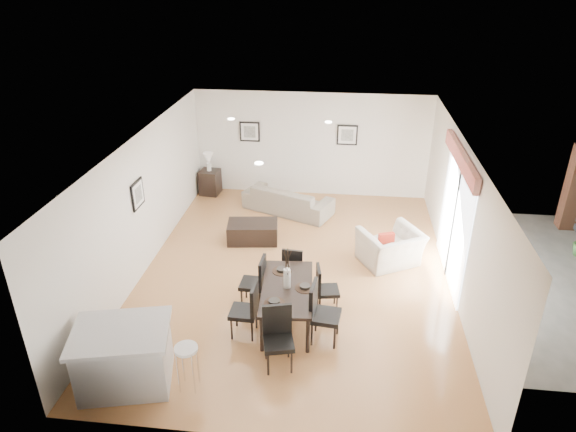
# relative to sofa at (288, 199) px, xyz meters

# --- Properties ---
(ground) EXTENTS (8.00, 8.00, 0.00)m
(ground) POSITION_rel_sofa_xyz_m (0.47, -2.80, -0.32)
(ground) COLOR #B07748
(ground) RESTS_ON ground
(wall_back) EXTENTS (6.00, 0.04, 2.70)m
(wall_back) POSITION_rel_sofa_xyz_m (0.47, 1.20, 1.03)
(wall_back) COLOR white
(wall_back) RESTS_ON ground
(wall_front) EXTENTS (6.00, 0.04, 2.70)m
(wall_front) POSITION_rel_sofa_xyz_m (0.47, -6.80, 1.03)
(wall_front) COLOR white
(wall_front) RESTS_ON ground
(wall_left) EXTENTS (0.04, 8.00, 2.70)m
(wall_left) POSITION_rel_sofa_xyz_m (-2.53, -2.80, 1.03)
(wall_left) COLOR white
(wall_left) RESTS_ON ground
(wall_right) EXTENTS (0.04, 8.00, 2.70)m
(wall_right) POSITION_rel_sofa_xyz_m (3.47, -2.80, 1.03)
(wall_right) COLOR white
(wall_right) RESTS_ON ground
(ceiling) EXTENTS (6.00, 8.00, 0.02)m
(ceiling) POSITION_rel_sofa_xyz_m (0.47, -2.80, 2.38)
(ceiling) COLOR white
(ceiling) RESTS_ON wall_back
(sofa) EXTENTS (2.35, 1.65, 0.64)m
(sofa) POSITION_rel_sofa_xyz_m (0.00, 0.00, 0.00)
(sofa) COLOR gray
(sofa) RESTS_ON ground
(armchair) EXTENTS (1.47, 1.41, 0.73)m
(armchair) POSITION_rel_sofa_xyz_m (2.35, -2.21, 0.05)
(armchair) COLOR beige
(armchair) RESTS_ON ground
(dining_table) EXTENTS (0.95, 1.72, 0.70)m
(dining_table) POSITION_rel_sofa_xyz_m (0.49, -4.33, 0.30)
(dining_table) COLOR black
(dining_table) RESTS_ON ground
(dining_chair_wnear) EXTENTS (0.45, 0.45, 0.97)m
(dining_chair_wnear) POSITION_rel_sofa_xyz_m (-0.09, -4.75, 0.22)
(dining_chair_wnear) COLOR black
(dining_chair_wnear) RESTS_ON ground
(dining_chair_wfar) EXTENTS (0.45, 0.45, 0.95)m
(dining_chair_wfar) POSITION_rel_sofa_xyz_m (-0.10, -3.92, 0.21)
(dining_chair_wfar) COLOR black
(dining_chair_wfar) RESTS_ON ground
(dining_chair_enear) EXTENTS (0.52, 0.52, 1.04)m
(dining_chair_enear) POSITION_rel_sofa_xyz_m (1.07, -4.74, 0.26)
(dining_chair_enear) COLOR black
(dining_chair_enear) RESTS_ON ground
(dining_chair_efar) EXTENTS (0.45, 0.45, 0.86)m
(dining_chair_efar) POSITION_rel_sofa_xyz_m (1.08, -3.93, 0.16)
(dining_chair_efar) COLOR black
(dining_chair_efar) RESTS_ON ground
(dining_chair_head) EXTENTS (0.54, 0.54, 1.00)m
(dining_chair_head) POSITION_rel_sofa_xyz_m (0.47, -5.36, 0.24)
(dining_chair_head) COLOR black
(dining_chair_head) RESTS_ON ground
(dining_chair_foot) EXTENTS (0.42, 0.42, 0.86)m
(dining_chair_foot) POSITION_rel_sofa_xyz_m (0.48, -3.30, 0.16)
(dining_chair_foot) COLOR black
(dining_chair_foot) RESTS_ON ground
(vase) EXTENTS (0.79, 1.29, 0.73)m
(vase) POSITION_rel_sofa_xyz_m (0.49, -4.33, 0.70)
(vase) COLOR white
(vase) RESTS_ON dining_table
(coffee_table) EXTENTS (1.16, 0.78, 0.43)m
(coffee_table) POSITION_rel_sofa_xyz_m (-0.60, -1.59, -0.10)
(coffee_table) COLOR black
(coffee_table) RESTS_ON ground
(side_table) EXTENTS (0.54, 0.54, 0.65)m
(side_table) POSITION_rel_sofa_xyz_m (-2.18, 0.85, 0.01)
(side_table) COLOR black
(side_table) RESTS_ON ground
(table_lamp) EXTENTS (0.26, 0.26, 0.49)m
(table_lamp) POSITION_rel_sofa_xyz_m (-2.18, 0.85, 0.65)
(table_lamp) COLOR white
(table_lamp) RESTS_ON side_table
(cushion) EXTENTS (0.33, 0.20, 0.32)m
(cushion) POSITION_rel_sofa_xyz_m (2.24, -2.31, 0.26)
(cushion) COLOR maroon
(cushion) RESTS_ON armchair
(kitchen_island) EXTENTS (1.55, 1.32, 0.94)m
(kitchen_island) POSITION_rel_sofa_xyz_m (-1.67, -6.03, 0.16)
(kitchen_island) COLOR silver
(kitchen_island) RESTS_ON ground
(bar_stool) EXTENTS (0.34, 0.34, 0.73)m
(bar_stool) POSITION_rel_sofa_xyz_m (-0.74, -6.03, 0.31)
(bar_stool) COLOR white
(bar_stool) RESTS_ON ground
(framed_print_back_left) EXTENTS (0.52, 0.04, 0.52)m
(framed_print_back_left) POSITION_rel_sofa_xyz_m (-1.13, 1.17, 1.33)
(framed_print_back_left) COLOR black
(framed_print_back_left) RESTS_ON wall_back
(framed_print_back_right) EXTENTS (0.52, 0.04, 0.52)m
(framed_print_back_right) POSITION_rel_sofa_xyz_m (1.37, 1.17, 1.33)
(framed_print_back_right) COLOR black
(framed_print_back_right) RESTS_ON wall_back
(framed_print_left_wall) EXTENTS (0.04, 0.52, 0.52)m
(framed_print_left_wall) POSITION_rel_sofa_xyz_m (-2.50, -3.00, 1.33)
(framed_print_left_wall) COLOR black
(framed_print_left_wall) RESTS_ON wall_left
(sliding_door) EXTENTS (0.12, 2.70, 2.57)m
(sliding_door) POSITION_rel_sofa_xyz_m (3.43, -2.50, 1.34)
(sliding_door) COLOR white
(sliding_door) RESTS_ON wall_right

